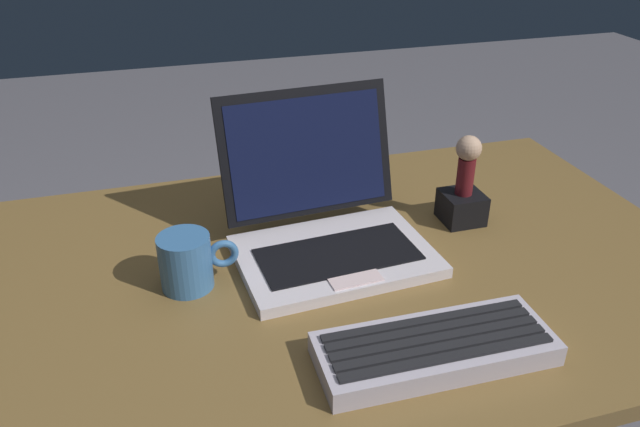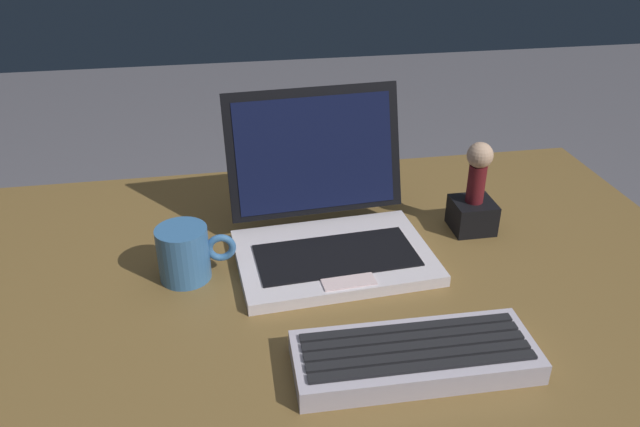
% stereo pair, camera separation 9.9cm
% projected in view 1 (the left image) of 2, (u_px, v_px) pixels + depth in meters
% --- Properties ---
extents(desk, '(1.32, 0.78, 0.75)m').
position_uv_depth(desk, '(308.00, 330.00, 1.06)').
color(desk, brown).
rests_on(desk, ground).
extents(laptop_front, '(0.32, 0.30, 0.24)m').
position_uv_depth(laptop_front, '(326.00, 222.00, 1.03)').
color(laptop_front, silver).
rests_on(laptop_front, desk).
extents(external_keyboard, '(0.31, 0.12, 0.03)m').
position_uv_depth(external_keyboard, '(435.00, 348.00, 0.81)').
color(external_keyboard, '#BEB5C3').
rests_on(external_keyboard, desk).
extents(figurine_stand, '(0.07, 0.07, 0.06)m').
position_uv_depth(figurine_stand, '(462.00, 207.00, 1.13)').
color(figurine_stand, black).
rests_on(figurine_stand, desk).
extents(figurine, '(0.04, 0.04, 0.11)m').
position_uv_depth(figurine, '(467.00, 160.00, 1.08)').
color(figurine, maroon).
rests_on(figurine, figurine_stand).
extents(coffee_mug, '(0.12, 0.08, 0.09)m').
position_uv_depth(coffee_mug, '(187.00, 262.00, 0.94)').
color(coffee_mug, teal).
rests_on(coffee_mug, desk).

